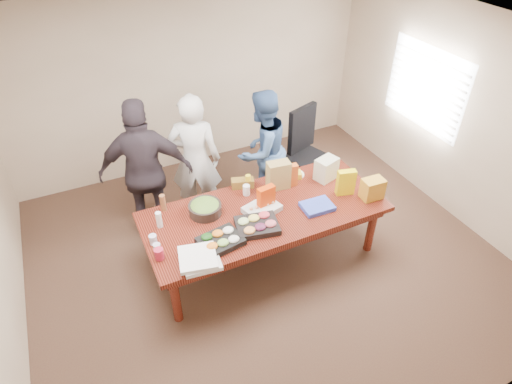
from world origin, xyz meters
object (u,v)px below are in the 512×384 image
office_chair (308,156)px  person_right (262,150)px  person_center (195,160)px  sheet_cake (262,209)px  conference_table (264,234)px  salad_bowl (205,209)px

office_chair → person_right: 0.75m
person_center → sheet_cake: size_ratio=4.64×
conference_table → sheet_cake: (-0.04, -0.01, 0.41)m
office_chair → sheet_cake: size_ratio=3.11×
office_chair → person_right: bearing=154.5°
person_center → sheet_cake: 1.20m
conference_table → sheet_cake: bearing=-170.7°
conference_table → office_chair: (1.17, 0.97, 0.23)m
person_center → person_right: size_ratio=1.07×
office_chair → person_right: person_right is taller
sheet_cake → salad_bowl: 0.65m
sheet_cake → salad_bowl: salad_bowl is taller
salad_bowl → conference_table: bearing=-20.6°
person_center → person_right: person_center is taller
conference_table → person_right: 1.23m
office_chair → salad_bowl: size_ratio=3.22×
person_center → salad_bowl: (-0.19, -0.88, -0.10)m
conference_table → person_right: person_right is taller
office_chair → conference_table: bearing=-160.3°
person_right → sheet_cake: size_ratio=4.35×
person_right → salad_bowl: person_right is taller
person_center → sheet_cake: bearing=134.3°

